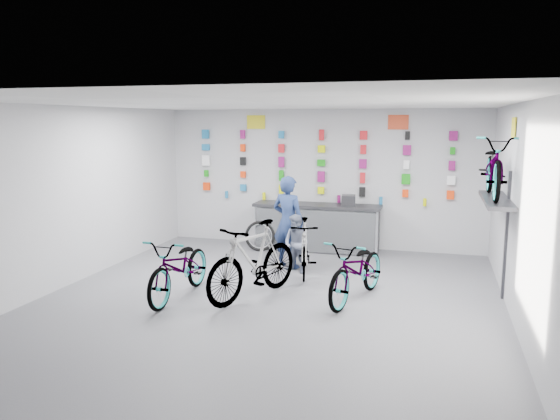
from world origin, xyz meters
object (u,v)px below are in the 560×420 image
(clerk, at_px, (288,222))
(counter, at_px, (317,228))
(bike_center, at_px, (253,260))
(bike_left, at_px, (180,267))
(bike_right, at_px, (357,270))
(customer, at_px, (296,244))
(bike_service, at_px, (304,247))

(clerk, bearing_deg, counter, -84.12)
(bike_center, xyz_separation_m, clerk, (0.05, 1.91, 0.27))
(bike_left, distance_m, bike_right, 2.76)
(bike_right, xyz_separation_m, clerk, (-1.54, 1.60, 0.38))
(counter, distance_m, customer, 1.81)
(clerk, bearing_deg, bike_left, 77.71)
(counter, bearing_deg, bike_service, -84.63)
(counter, relative_size, clerk, 1.55)
(bike_right, distance_m, clerk, 2.26)
(bike_left, height_order, customer, customer)
(bike_center, distance_m, bike_right, 1.62)
(bike_service, distance_m, clerk, 0.68)
(bike_center, bearing_deg, bike_right, 34.41)
(clerk, distance_m, customer, 0.53)
(bike_center, height_order, bike_right, bike_center)
(bike_left, bearing_deg, bike_center, 17.03)
(clerk, bearing_deg, bike_center, 103.45)
(bike_left, bearing_deg, bike_service, 50.73)
(bike_right, bearing_deg, bike_center, -153.84)
(counter, relative_size, bike_service, 1.63)
(bike_service, bearing_deg, bike_left, -143.10)
(bike_left, bearing_deg, customer, 54.77)
(bike_left, distance_m, bike_service, 2.41)
(counter, bearing_deg, bike_right, -67.06)
(bike_right, xyz_separation_m, customer, (-1.30, 1.28, 0.04))
(customer, bearing_deg, bike_service, 3.98)
(customer, bearing_deg, bike_left, -101.78)
(bike_right, height_order, bike_service, bike_service)
(bike_left, relative_size, bike_center, 0.95)
(bike_center, xyz_separation_m, bike_right, (1.59, 0.31, -0.11))
(bike_left, xyz_separation_m, bike_right, (2.68, 0.62, -0.00))
(bike_left, distance_m, bike_center, 1.15)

